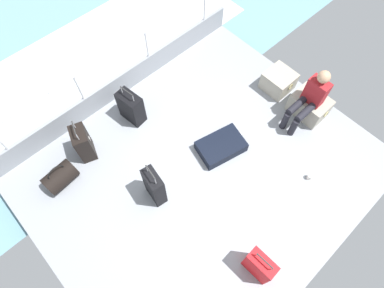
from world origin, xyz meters
name	(u,v)px	position (x,y,z in m)	size (l,w,h in m)	color
ground_plane	(203,172)	(0.00, 0.00, -0.03)	(4.40, 5.20, 0.06)	gray
gunwale_port	(120,85)	(-2.17, 0.00, 0.23)	(0.06, 5.20, 0.45)	gray
railing_port	(114,63)	(-2.17, 0.00, 0.78)	(0.04, 4.20, 1.02)	silver
sea_wake	(84,62)	(-3.60, 0.00, -0.34)	(12.00, 12.00, 0.01)	#6B99A8
cargo_crate_0	(278,81)	(-0.30, 2.17, 0.18)	(0.53, 0.49, 0.37)	#9E9989
cargo_crate_1	(309,105)	(0.42, 2.14, 0.20)	(0.65, 0.46, 0.39)	#9E9989
passenger_seated	(310,98)	(0.42, 1.96, 0.58)	(0.34, 0.66, 1.09)	maroon
suitcase_0	(154,186)	(-0.21, -0.81, 0.36)	(0.39, 0.23, 0.90)	black
suitcase_1	(221,146)	(-0.09, 0.49, 0.10)	(0.65, 0.84, 0.20)	black
suitcase_2	(259,266)	(1.57, -0.50, 0.28)	(0.41, 0.21, 0.68)	red
suitcase_3	(83,143)	(-1.56, -1.17, 0.31)	(0.43, 0.35, 0.80)	black
suitcase_4	(131,107)	(-1.59, -0.18, 0.30)	(0.46, 0.30, 0.76)	black
duffel_bag	(60,177)	(-1.40, -1.75, 0.17)	(0.38, 0.53, 0.48)	black
paper_cup	(310,177)	(1.24, 1.16, 0.05)	(0.08, 0.08, 0.10)	white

